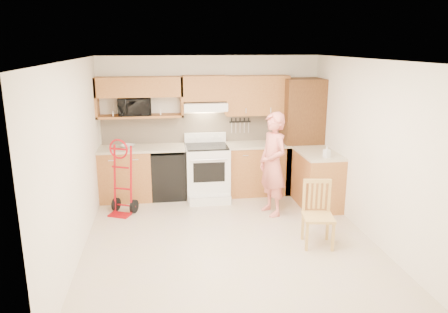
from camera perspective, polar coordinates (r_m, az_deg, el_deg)
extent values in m
cube|color=#BDAA94|center=(6.22, 0.68, -11.12)|extent=(4.00, 4.50, 0.02)
cube|color=white|center=(5.60, 0.76, 12.77)|extent=(4.00, 4.50, 0.02)
cube|color=white|center=(7.97, -1.83, 4.22)|extent=(4.00, 0.02, 2.50)
cube|color=white|center=(3.68, 6.28, -8.56)|extent=(4.00, 0.02, 2.50)
cube|color=white|center=(5.83, -19.21, -0.53)|extent=(0.02, 4.50, 2.50)
cube|color=white|center=(6.40, 18.78, 0.83)|extent=(0.02, 4.50, 2.50)
cube|color=#C6B092|center=(7.96, -1.81, 3.84)|extent=(3.92, 0.03, 0.55)
cube|color=#A9763A|center=(7.84, -12.86, -2.35)|extent=(0.90, 0.60, 0.90)
cube|color=black|center=(7.82, -7.36, -2.33)|extent=(0.60, 0.60, 0.85)
cube|color=#A9763A|center=(7.99, 4.39, -1.68)|extent=(1.14, 0.60, 0.90)
cube|color=#C7B692|center=(7.70, -10.83, 1.07)|extent=(1.50, 0.63, 0.04)
cube|color=#C7B692|center=(7.88, 4.46, 1.60)|extent=(1.14, 0.63, 0.04)
cube|color=#A9763A|center=(7.50, 12.24, -3.08)|extent=(0.60, 1.00, 0.90)
cube|color=#C7B692|center=(7.38, 12.44, 0.40)|extent=(0.63, 1.00, 0.04)
cube|color=brown|center=(8.07, 10.18, 2.67)|extent=(0.70, 0.60, 2.10)
cube|color=#A9763A|center=(7.66, -11.17, 9.04)|extent=(1.50, 0.33, 0.34)
cube|color=#A9763A|center=(7.72, -10.99, 5.28)|extent=(1.50, 0.33, 0.04)
cube|color=#A9763A|center=(7.69, -2.62, 9.02)|extent=(0.76, 0.33, 0.44)
cube|color=#A9763A|center=(7.85, 4.37, 8.09)|extent=(1.14, 0.33, 0.70)
cube|color=white|center=(7.66, -2.55, 6.67)|extent=(0.76, 0.46, 0.14)
imported|color=black|center=(7.70, -11.80, 6.54)|extent=(0.59, 0.42, 0.31)
imported|color=#DA7064|center=(6.91, 6.49, -1.02)|extent=(0.56, 0.70, 1.67)
imported|color=white|center=(7.04, 13.47, 0.62)|extent=(0.11, 0.11, 0.19)
imported|color=white|center=(7.70, -12.61, 1.35)|extent=(0.29, 0.29, 0.05)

